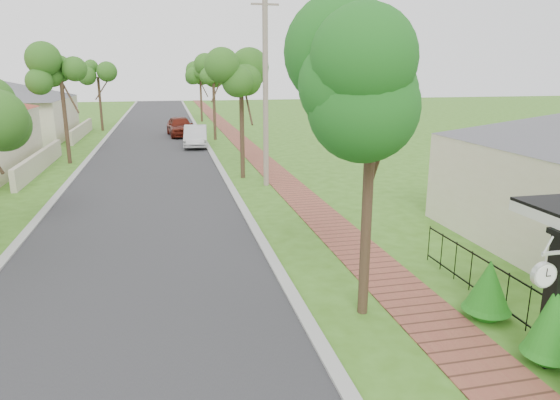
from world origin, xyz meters
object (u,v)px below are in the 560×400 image
object	(u,v)px
parked_car_red	(180,126)
near_tree	(373,85)
utility_pole	(266,93)
parked_car_white	(196,136)
porch_post	(555,304)
station_clock	(545,273)

from	to	relation	value
parked_car_red	near_tree	xyz separation A→B (m)	(2.96, -31.16, 4.09)
parked_car_red	utility_pole	bearing A→B (deg)	-85.58
parked_car_white	parked_car_red	bearing A→B (deg)	102.72
porch_post	station_clock	size ratio (longest dim) A/B	2.96
porch_post	utility_pole	xyz separation A→B (m)	(-2.25, 15.13, 3.05)
near_tree	utility_pole	distance (m)	12.65
near_tree	station_clock	size ratio (longest dim) A/B	7.17
porch_post	utility_pole	world-z (taller)	utility_pole
parked_car_white	utility_pole	xyz separation A→B (m)	(2.44, -12.67, 3.45)
porch_post	utility_pole	distance (m)	15.59
parked_car_white	near_tree	size ratio (longest dim) A/B	0.71
near_tree	utility_pole	world-z (taller)	utility_pole
porch_post	parked_car_white	bearing A→B (deg)	99.57
parked_car_red	near_tree	bearing A→B (deg)	-90.25
parked_car_white	station_clock	distance (m)	28.51
utility_pole	porch_post	bearing A→B (deg)	-81.54
utility_pole	station_clock	world-z (taller)	utility_pole
parked_car_white	station_clock	world-z (taller)	station_clock
porch_post	utility_pole	bearing A→B (deg)	98.46
porch_post	near_tree	xyz separation A→B (m)	(-2.59, 2.50, 3.75)
porch_post	utility_pole	size ratio (longest dim) A/B	0.31
utility_pole	station_clock	distance (m)	15.77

